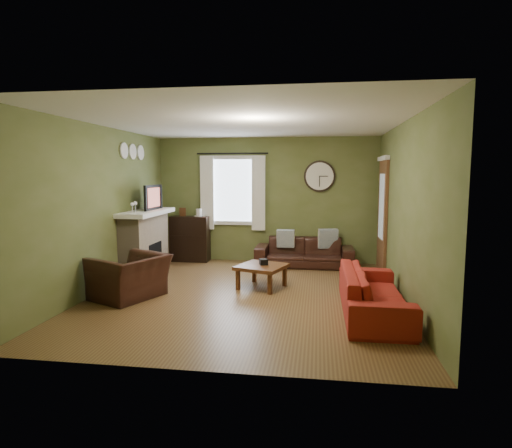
# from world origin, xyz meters

# --- Properties ---
(floor) EXTENTS (4.60, 5.20, 0.00)m
(floor) POSITION_xyz_m (0.00, 0.00, 0.00)
(floor) COLOR brown
(floor) RESTS_ON ground
(ceiling) EXTENTS (4.60, 5.20, 0.00)m
(ceiling) POSITION_xyz_m (0.00, 0.00, 2.60)
(ceiling) COLOR white
(ceiling) RESTS_ON ground
(wall_left) EXTENTS (0.00, 5.20, 2.60)m
(wall_left) POSITION_xyz_m (-2.30, 0.00, 1.30)
(wall_left) COLOR #5B6534
(wall_left) RESTS_ON ground
(wall_right) EXTENTS (0.00, 5.20, 2.60)m
(wall_right) POSITION_xyz_m (2.30, 0.00, 1.30)
(wall_right) COLOR #5B6534
(wall_right) RESTS_ON ground
(wall_back) EXTENTS (4.60, 0.00, 2.60)m
(wall_back) POSITION_xyz_m (0.00, 2.60, 1.30)
(wall_back) COLOR #5B6534
(wall_back) RESTS_ON ground
(wall_front) EXTENTS (4.60, 0.00, 2.60)m
(wall_front) POSITION_xyz_m (0.00, -2.60, 1.30)
(wall_front) COLOR #5B6534
(wall_front) RESTS_ON ground
(fireplace) EXTENTS (0.40, 1.40, 1.10)m
(fireplace) POSITION_xyz_m (-2.10, 1.15, 0.55)
(fireplace) COLOR tan
(fireplace) RESTS_ON floor
(firebox) EXTENTS (0.04, 0.60, 0.55)m
(firebox) POSITION_xyz_m (-1.91, 1.15, 0.30)
(firebox) COLOR black
(firebox) RESTS_ON fireplace
(mantel) EXTENTS (0.58, 1.60, 0.08)m
(mantel) POSITION_xyz_m (-2.07, 1.15, 1.14)
(mantel) COLOR white
(mantel) RESTS_ON fireplace
(tv) EXTENTS (0.08, 0.60, 0.35)m
(tv) POSITION_xyz_m (-2.05, 1.30, 1.35)
(tv) COLOR black
(tv) RESTS_ON mantel
(tv_screen) EXTENTS (0.02, 0.62, 0.36)m
(tv_screen) POSITION_xyz_m (-1.97, 1.30, 1.41)
(tv_screen) COLOR #994C3F
(tv_screen) RESTS_ON mantel
(medallion_left) EXTENTS (0.28, 0.28, 0.03)m
(medallion_left) POSITION_xyz_m (-2.28, 0.80, 2.25)
(medallion_left) COLOR white
(medallion_left) RESTS_ON wall_left
(medallion_mid) EXTENTS (0.28, 0.28, 0.03)m
(medallion_mid) POSITION_xyz_m (-2.28, 1.15, 2.25)
(medallion_mid) COLOR white
(medallion_mid) RESTS_ON wall_left
(medallion_right) EXTENTS (0.28, 0.28, 0.03)m
(medallion_right) POSITION_xyz_m (-2.28, 1.50, 2.25)
(medallion_right) COLOR white
(medallion_right) RESTS_ON wall_left
(window_pane) EXTENTS (1.00, 0.02, 1.30)m
(window_pane) POSITION_xyz_m (-0.70, 2.58, 1.50)
(window_pane) COLOR silver
(window_pane) RESTS_ON wall_back
(curtain_rod) EXTENTS (0.03, 0.03, 1.50)m
(curtain_rod) POSITION_xyz_m (-0.70, 2.48, 2.27)
(curtain_rod) COLOR black
(curtain_rod) RESTS_ON wall_back
(curtain_left) EXTENTS (0.28, 0.04, 1.55)m
(curtain_left) POSITION_xyz_m (-1.25, 2.48, 1.45)
(curtain_left) COLOR white
(curtain_left) RESTS_ON wall_back
(curtain_right) EXTENTS (0.28, 0.04, 1.55)m
(curtain_right) POSITION_xyz_m (-0.15, 2.48, 1.45)
(curtain_right) COLOR white
(curtain_right) RESTS_ON wall_back
(wall_clock) EXTENTS (0.64, 0.06, 0.64)m
(wall_clock) POSITION_xyz_m (1.10, 2.55, 1.80)
(wall_clock) COLOR white
(wall_clock) RESTS_ON wall_back
(door) EXTENTS (0.05, 0.90, 2.10)m
(door) POSITION_xyz_m (2.27, 1.85, 1.05)
(door) COLOR brown
(door) RESTS_ON floor
(bookshelf) EXTENTS (0.81, 0.34, 0.96)m
(bookshelf) POSITION_xyz_m (-1.60, 2.37, 0.48)
(bookshelf) COLOR black
(bookshelf) RESTS_ON floor
(book) EXTENTS (0.17, 0.22, 0.02)m
(book) POSITION_xyz_m (-1.49, 2.43, 0.96)
(book) COLOR #4D2913
(book) RESTS_ON bookshelf
(sofa_brown) EXTENTS (1.94, 0.76, 0.57)m
(sofa_brown) POSITION_xyz_m (0.82, 2.20, 0.28)
(sofa_brown) COLOR black
(sofa_brown) RESTS_ON floor
(pillow_left) EXTENTS (0.40, 0.21, 0.39)m
(pillow_left) POSITION_xyz_m (1.29, 2.33, 0.55)
(pillow_left) COLOR #909DA6
(pillow_left) RESTS_ON sofa_brown
(pillow_right) EXTENTS (0.36, 0.12, 0.36)m
(pillow_right) POSITION_xyz_m (0.44, 2.22, 0.55)
(pillow_right) COLOR #909DA6
(pillow_right) RESTS_ON sofa_brown
(sofa_red) EXTENTS (0.79, 2.01, 0.59)m
(sofa_red) POSITION_xyz_m (1.82, -0.67, 0.29)
(sofa_red) COLOR maroon
(sofa_red) RESTS_ON floor
(armchair) EXTENTS (1.19, 1.26, 0.64)m
(armchair) POSITION_xyz_m (-1.68, -0.42, 0.32)
(armchair) COLOR black
(armchair) RESTS_ON floor
(coffee_table) EXTENTS (0.90, 0.90, 0.38)m
(coffee_table) POSITION_xyz_m (0.19, 0.43, 0.19)
(coffee_table) COLOR #4D2913
(coffee_table) RESTS_ON floor
(tissue_box) EXTENTS (0.16, 0.16, 0.09)m
(tissue_box) POSITION_xyz_m (0.22, 0.46, 0.40)
(tissue_box) COLOR black
(tissue_box) RESTS_ON coffee_table
(wine_glass_a) EXTENTS (0.06, 0.06, 0.18)m
(wine_glass_a) POSITION_xyz_m (-2.05, 0.55, 1.27)
(wine_glass_a) COLOR white
(wine_glass_a) RESTS_ON mantel
(wine_glass_b) EXTENTS (0.07, 0.07, 0.19)m
(wine_glass_b) POSITION_xyz_m (-2.05, 0.67, 1.28)
(wine_glass_b) COLOR white
(wine_glass_b) RESTS_ON mantel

